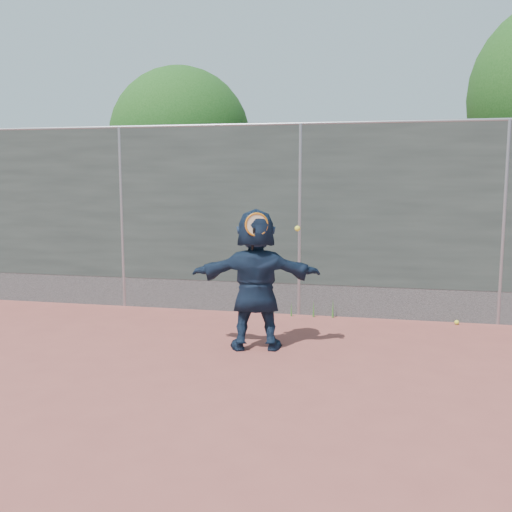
# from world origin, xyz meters

# --- Properties ---
(ground) EXTENTS (80.00, 80.00, 0.00)m
(ground) POSITION_xyz_m (0.00, 0.00, 0.00)
(ground) COLOR #9E4C42
(ground) RESTS_ON ground
(player) EXTENTS (1.74, 0.84, 1.80)m
(player) POSITION_xyz_m (-0.30, 1.57, 0.90)
(player) COLOR #16263E
(player) RESTS_ON ground
(ball_ground) EXTENTS (0.07, 0.07, 0.07)m
(ball_ground) POSITION_xyz_m (2.40, 3.35, 0.03)
(ball_ground) COLOR yellow
(ball_ground) RESTS_ON ground
(fence) EXTENTS (20.00, 0.06, 3.03)m
(fence) POSITION_xyz_m (-0.00, 3.50, 1.58)
(fence) COLOR #38423D
(fence) RESTS_ON ground
(swing_action) EXTENTS (0.67, 0.16, 0.51)m
(swing_action) POSITION_xyz_m (-0.20, 1.38, 1.59)
(swing_action) COLOR #C86C12
(swing_action) RESTS_ON ground
(tree_left) EXTENTS (3.15, 3.00, 4.53)m
(tree_left) POSITION_xyz_m (-2.85, 6.55, 2.94)
(tree_left) COLOR #382314
(tree_left) RESTS_ON ground
(weed_clump) EXTENTS (0.68, 0.07, 0.30)m
(weed_clump) POSITION_xyz_m (0.29, 3.38, 0.13)
(weed_clump) COLOR #387226
(weed_clump) RESTS_ON ground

